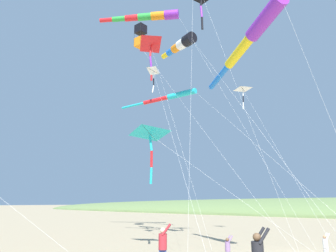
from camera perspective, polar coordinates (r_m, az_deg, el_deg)
person_child_green_jacket at (r=15.24m, az=10.72°, el=-20.78°), size 0.42×0.39×1.17m
person_child_grey_jacket at (r=13.68m, az=-0.91°, el=-20.50°), size 0.60×0.63×1.76m
person_bystander_far at (r=17.70m, az=26.51°, el=-18.60°), size 0.42×0.42×1.18m
kite_delta_orange_high_right at (r=25.91m, az=-2.95°, el=14.34°), size 1.88×7.00×15.35m
kite_windsock_yellow_midlevel at (r=24.73m, az=-0.07°, el=5.17°), size 1.09×17.77×10.79m
kite_delta_black_fish_shape at (r=28.74m, az=13.36°, el=6.42°), size 5.50×8.10×12.51m
kite_delta_long_streamer_right at (r=18.66m, az=-3.21°, el=-1.39°), size 3.08×9.87×7.03m
kite_delta_purple_drifting at (r=23.10m, az=-2.58°, el=9.81°), size 6.38×9.16×12.09m
kite_windsock_teal_far_right at (r=23.32m, az=2.37°, el=14.40°), size 3.30×12.74×13.93m
kite_box_checkered_midright at (r=29.54m, az=-4.95°, el=15.82°), size 3.49×14.11×18.15m
kite_windsock_rainbow_low_near at (r=17.27m, az=14.68°, el=15.20°), size 4.56×8.70×11.63m
kite_windsock_magenta_far_left at (r=31.71m, az=-3.40°, el=19.08°), size 4.52×17.02×20.11m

